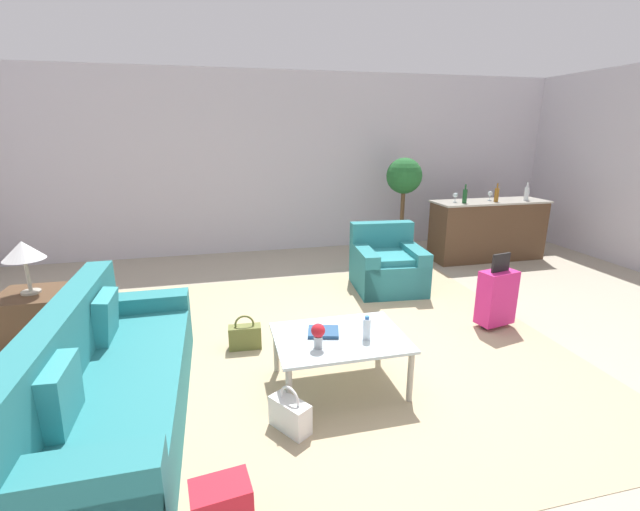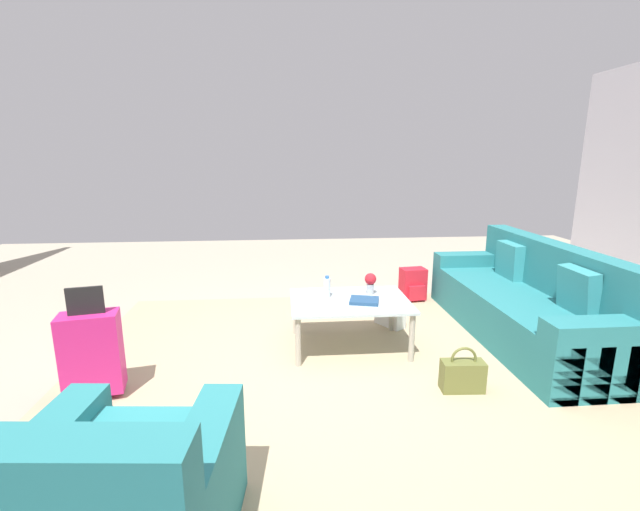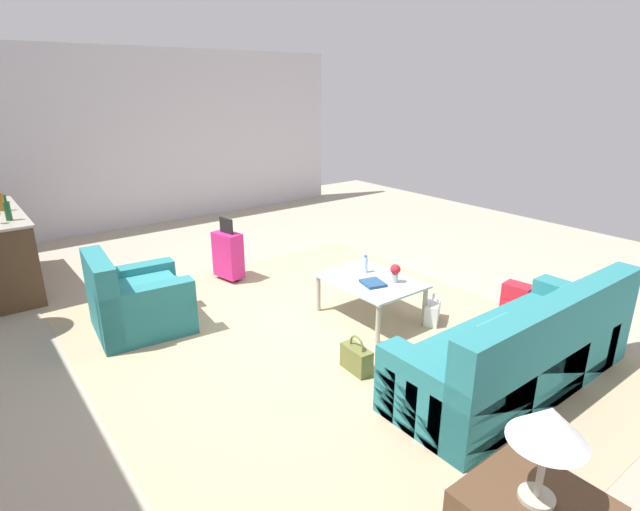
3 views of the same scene
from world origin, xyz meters
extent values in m
plane|color=#A89E89|center=(0.00, 0.00, 0.00)|extent=(12.00, 12.00, 0.00)
cube|color=tan|center=(-0.60, 0.20, 0.00)|extent=(5.20, 4.40, 0.01)
cube|color=teal|center=(-2.10, -0.60, 0.23)|extent=(0.89, 2.47, 0.45)
cube|color=teal|center=(-2.43, -0.60, 0.46)|extent=(0.22, 2.47, 0.93)
cube|color=teal|center=(-2.10, 0.51, 0.30)|extent=(0.89, 0.24, 0.60)
cube|color=teal|center=(-2.10, -1.71, 0.30)|extent=(0.89, 0.24, 0.60)
cube|color=teal|center=(-2.27, -0.04, 0.63)|extent=(0.16, 0.40, 0.41)
cube|color=teal|center=(-2.27, -1.16, 0.63)|extent=(0.14, 0.40, 0.40)
cube|color=teal|center=(1.24, 1.57, 0.30)|extent=(0.28, 0.94, 0.60)
cube|color=teal|center=(0.56, 1.63, 0.30)|extent=(0.28, 0.94, 0.60)
cube|color=teal|center=(0.90, 1.55, 0.48)|extent=(0.70, 0.72, 0.08)
cube|color=silver|center=(-0.40, -0.50, 0.45)|extent=(1.08, 0.80, 0.02)
cylinder|color=#ADA899|center=(-0.89, -0.15, 0.22)|extent=(0.05, 0.05, 0.44)
cylinder|color=#ADA899|center=(0.09, -0.15, 0.22)|extent=(0.05, 0.05, 0.44)
cylinder|color=#ADA899|center=(-0.89, -0.85, 0.22)|extent=(0.05, 0.05, 0.44)
cylinder|color=#ADA899|center=(0.09, -0.85, 0.22)|extent=(0.05, 0.05, 0.44)
cylinder|color=silver|center=(-0.20, -0.60, 0.55)|extent=(0.06, 0.06, 0.18)
cylinder|color=#2D6BBC|center=(-0.20, -0.60, 0.65)|extent=(0.04, 0.04, 0.02)
cube|color=navy|center=(-0.52, -0.42, 0.48)|extent=(0.30, 0.27, 0.03)
cylinder|color=#B2B7BC|center=(-0.62, -0.65, 0.51)|extent=(0.07, 0.07, 0.10)
sphere|color=red|center=(-0.62, -0.65, 0.61)|extent=(0.11, 0.11, 0.11)
cube|color=#D12375|center=(1.60, 0.20, 0.35)|extent=(0.44, 0.30, 0.60)
cube|color=black|center=(1.60, 0.20, 0.75)|extent=(0.24, 0.07, 0.20)
cylinder|color=black|center=(1.46, 0.17, 0.03)|extent=(0.03, 0.05, 0.05)
cylinder|color=black|center=(1.74, 0.23, 0.03)|extent=(0.03, 0.05, 0.05)
cube|color=olive|center=(-1.14, 0.35, 0.12)|extent=(0.33, 0.16, 0.24)
torus|color=olive|center=(-1.14, 0.35, 0.26)|extent=(0.20, 0.03, 0.20)
cube|color=white|center=(-0.91, -0.97, 0.12)|extent=(0.29, 0.34, 0.24)
torus|color=white|center=(-0.91, -0.97, 0.26)|extent=(0.12, 0.17, 0.20)
cube|color=red|center=(-1.40, -1.80, 0.20)|extent=(0.32, 0.24, 0.40)
cube|color=red|center=(-1.42, -1.68, 0.12)|extent=(0.22, 0.09, 0.18)
camera|label=1|loc=(-1.32, -3.60, 2.10)|focal=24.00mm
camera|label=2|loc=(0.19, 3.20, 1.73)|focal=24.00mm
camera|label=3|loc=(-4.09, 3.05, 2.50)|focal=28.00mm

